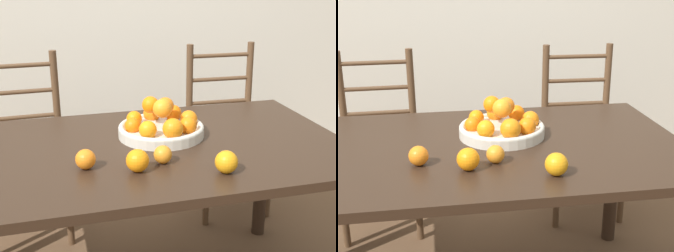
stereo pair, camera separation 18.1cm
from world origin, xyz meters
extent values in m
cube|color=black|center=(0.00, 0.00, 0.72)|extent=(1.63, 0.95, 0.03)
cylinder|color=black|center=(0.74, 0.39, 0.35)|extent=(0.07, 0.07, 0.70)
cylinder|color=beige|center=(0.11, 0.09, 0.76)|extent=(0.35, 0.35, 0.04)
torus|color=beige|center=(0.11, 0.09, 0.78)|extent=(0.35, 0.35, 0.02)
sphere|color=orange|center=(0.23, 0.10, 0.80)|extent=(0.07, 0.07, 0.07)
sphere|color=orange|center=(0.18, 0.19, 0.80)|extent=(0.07, 0.07, 0.07)
sphere|color=orange|center=(0.10, 0.22, 0.80)|extent=(0.07, 0.07, 0.07)
sphere|color=orange|center=(0.01, 0.17, 0.80)|extent=(0.07, 0.07, 0.07)
sphere|color=orange|center=(-0.02, 0.08, 0.80)|extent=(0.06, 0.06, 0.06)
sphere|color=orange|center=(0.03, 0.00, 0.80)|extent=(0.07, 0.07, 0.07)
sphere|color=orange|center=(0.12, -0.03, 0.81)|extent=(0.08, 0.08, 0.08)
sphere|color=orange|center=(0.19, 0.01, 0.80)|extent=(0.07, 0.07, 0.07)
sphere|color=orange|center=(0.12, 0.10, 0.87)|extent=(0.07, 0.07, 0.07)
sphere|color=orange|center=(0.07, 0.13, 0.87)|extent=(0.07, 0.07, 0.07)
sphere|color=orange|center=(0.10, 0.05, 0.87)|extent=(0.08, 0.08, 0.08)
sphere|color=orange|center=(0.04, -0.18, 0.77)|extent=(0.07, 0.07, 0.07)
sphere|color=orange|center=(-0.23, -0.16, 0.77)|extent=(0.07, 0.07, 0.07)
sphere|color=orange|center=(0.23, -0.32, 0.78)|extent=(0.08, 0.08, 0.08)
sphere|color=orange|center=(-0.06, -0.23, 0.78)|extent=(0.08, 0.08, 0.08)
cylinder|color=#513823|center=(-0.65, 0.54, 0.23)|extent=(0.04, 0.04, 0.46)
cylinder|color=#513823|center=(-0.27, 0.55, 0.23)|extent=(0.04, 0.04, 0.46)
cylinder|color=#513823|center=(-0.66, 0.90, 0.49)|extent=(0.04, 0.04, 0.98)
cylinder|color=#513823|center=(-0.28, 0.91, 0.49)|extent=(0.04, 0.04, 0.98)
cube|color=#513823|center=(-0.47, 0.73, 0.48)|extent=(0.43, 0.41, 0.04)
cylinder|color=#513823|center=(-0.47, 0.91, 0.62)|extent=(0.38, 0.04, 0.02)
cylinder|color=#513823|center=(-0.47, 0.91, 0.76)|extent=(0.38, 0.04, 0.02)
cylinder|color=#513823|center=(-0.47, 0.91, 0.90)|extent=(0.38, 0.04, 0.02)
cylinder|color=#513823|center=(0.48, 0.55, 0.23)|extent=(0.04, 0.04, 0.46)
cylinder|color=#513823|center=(0.86, 0.54, 0.23)|extent=(0.04, 0.04, 0.46)
cylinder|color=#513823|center=(0.49, 0.91, 0.49)|extent=(0.04, 0.04, 0.98)
cylinder|color=#513823|center=(0.87, 0.90, 0.49)|extent=(0.04, 0.04, 0.98)
cube|color=#513823|center=(0.68, 0.73, 0.48)|extent=(0.43, 0.41, 0.04)
cylinder|color=#513823|center=(0.68, 0.91, 0.62)|extent=(0.38, 0.03, 0.02)
cylinder|color=#513823|center=(0.68, 0.91, 0.76)|extent=(0.38, 0.03, 0.02)
cylinder|color=#513823|center=(0.68, 0.91, 0.90)|extent=(0.38, 0.03, 0.02)
camera|label=1|loc=(-0.35, -1.67, 1.40)|focal=50.00mm
camera|label=2|loc=(-0.17, -1.70, 1.40)|focal=50.00mm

